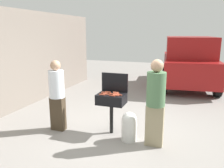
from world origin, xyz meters
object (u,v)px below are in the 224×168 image
(hot_dog_6, at_px, (116,93))
(person_left, at_px, (57,93))
(parked_minivan, at_px, (188,61))
(hot_dog_10, at_px, (104,93))
(hot_dog_1, at_px, (116,93))
(hot_dog_5, at_px, (116,95))
(person_right, at_px, (156,100))
(hot_dog_13, at_px, (105,92))
(hot_dog_9, at_px, (108,93))
(hot_dog_0, at_px, (112,94))
(hot_dog_11, at_px, (102,95))
(hot_dog_2, at_px, (112,96))
(hot_dog_4, at_px, (117,94))
(hot_dog_7, at_px, (106,94))
(hot_dog_3, at_px, (116,92))
(hot_dog_8, at_px, (119,95))
(hot_dog_14, at_px, (108,92))
(bbq_grill, at_px, (111,100))
(propane_tank, at_px, (129,126))
(hot_dog_12, at_px, (116,95))

(hot_dog_6, relative_size, person_left, 0.08)
(hot_dog_6, height_order, parked_minivan, parked_minivan)
(hot_dog_6, height_order, hot_dog_10, same)
(hot_dog_1, bearing_deg, hot_dog_5, -70.87)
(person_right, bearing_deg, hot_dog_1, -29.64)
(hot_dog_10, distance_m, hot_dog_13, 0.09)
(hot_dog_10, bearing_deg, hot_dog_9, 37.63)
(hot_dog_0, distance_m, hot_dog_11, 0.23)
(hot_dog_2, height_order, parked_minivan, parked_minivan)
(hot_dog_9, height_order, hot_dog_11, same)
(hot_dog_4, distance_m, hot_dog_11, 0.32)
(hot_dog_7, bearing_deg, hot_dog_10, 143.41)
(hot_dog_10, distance_m, hot_dog_11, 0.11)
(hot_dog_1, bearing_deg, hot_dog_3, 107.63)
(hot_dog_3, height_order, hot_dog_13, same)
(hot_dog_2, distance_m, hot_dog_8, 0.16)
(hot_dog_3, bearing_deg, hot_dog_14, -171.96)
(hot_dog_5, bearing_deg, bbq_grill, 146.12)
(bbq_grill, relative_size, hot_dog_0, 6.91)
(hot_dog_4, height_order, person_left, person_left)
(hot_dog_4, bearing_deg, parked_minivan, 76.18)
(hot_dog_10, bearing_deg, hot_dog_11, -94.54)
(hot_dog_0, xyz_separation_m, person_left, (-1.25, -0.20, -0.04))
(hot_dog_9, distance_m, hot_dog_11, 0.19)
(hot_dog_0, bearing_deg, hot_dog_5, -27.23)
(hot_dog_2, relative_size, parked_minivan, 0.03)
(hot_dog_2, xyz_separation_m, hot_dog_13, (-0.24, 0.20, 0.00))
(hot_dog_8, distance_m, person_right, 0.83)
(hot_dog_9, bearing_deg, parked_minivan, 74.14)
(hot_dog_2, xyz_separation_m, propane_tank, (0.40, -0.07, -0.59))
(hot_dog_6, distance_m, hot_dog_7, 0.23)
(hot_dog_8, bearing_deg, hot_dog_4, 141.84)
(hot_dog_14, relative_size, propane_tank, 0.21)
(hot_dog_6, distance_m, hot_dog_8, 0.16)
(bbq_grill, relative_size, person_right, 0.52)
(hot_dog_1, bearing_deg, person_right, -18.13)
(parked_minivan, bearing_deg, hot_dog_1, 69.27)
(hot_dog_9, relative_size, propane_tank, 0.21)
(hot_dog_2, distance_m, hot_dog_7, 0.16)
(hot_dog_4, relative_size, person_right, 0.08)
(hot_dog_10, bearing_deg, hot_dog_2, -27.03)
(hot_dog_8, distance_m, hot_dog_13, 0.37)
(hot_dog_6, height_order, hot_dog_7, same)
(bbq_grill, height_order, hot_dog_7, hot_dog_7)
(hot_dog_1, bearing_deg, hot_dog_12, -72.36)
(hot_dog_9, xyz_separation_m, parked_minivan, (1.52, 5.34, 0.11))
(person_right, height_order, parked_minivan, parked_minivan)
(hot_dog_8, height_order, hot_dog_13, same)
(hot_dog_3, distance_m, hot_dog_14, 0.18)
(bbq_grill, height_order, hot_dog_8, hot_dog_8)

